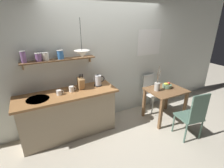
# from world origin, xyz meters

# --- Properties ---
(ground_plane) EXTENTS (14.00, 14.00, 0.00)m
(ground_plane) POSITION_xyz_m (0.00, 0.00, 0.00)
(ground_plane) COLOR #BCB29E
(back_wall) EXTENTS (6.80, 0.11, 2.70)m
(back_wall) POSITION_xyz_m (0.20, 0.65, 1.35)
(back_wall) COLOR silver
(back_wall) RESTS_ON ground_plane
(kitchen_counter) EXTENTS (1.83, 0.63, 0.92)m
(kitchen_counter) POSITION_xyz_m (-1.00, 0.32, 0.47)
(kitchen_counter) COLOR tan
(kitchen_counter) RESTS_ON ground_plane
(wall_shelf) EXTENTS (1.30, 0.20, 0.33)m
(wall_shelf) POSITION_xyz_m (-1.16, 0.49, 1.55)
(wall_shelf) COLOR brown
(dining_table) EXTENTS (0.82, 0.65, 0.73)m
(dining_table) POSITION_xyz_m (1.06, -0.11, 0.59)
(dining_table) COLOR brown
(dining_table) RESTS_ON ground_plane
(dining_chair_near) EXTENTS (0.48, 0.47, 0.98)m
(dining_chair_near) POSITION_xyz_m (1.02, -0.87, 0.53)
(dining_chair_near) COLOR #4C6B5B
(dining_chair_near) RESTS_ON ground_plane
(dining_chair_far) EXTENTS (0.44, 0.44, 0.89)m
(dining_chair_far) POSITION_xyz_m (1.09, 0.41, 0.49)
(dining_chair_far) COLOR white
(dining_chair_far) RESTS_ON ground_plane
(fruit_bowl) EXTENTS (0.21, 0.21, 0.14)m
(fruit_bowl) POSITION_xyz_m (1.14, -0.04, 0.79)
(fruit_bowl) COLOR slate
(fruit_bowl) RESTS_ON dining_table
(twig_vase) EXTENTS (0.12, 0.12, 0.54)m
(twig_vase) POSITION_xyz_m (0.84, -0.05, 0.83)
(twig_vase) COLOR #B7B2A8
(twig_vase) RESTS_ON dining_table
(electric_kettle) EXTENTS (0.25, 0.16, 0.24)m
(electric_kettle) POSITION_xyz_m (-0.35, 0.37, 1.03)
(electric_kettle) COLOR black
(electric_kettle) RESTS_ON kitchen_counter
(knife_block) EXTENTS (0.11, 0.19, 0.31)m
(knife_block) POSITION_xyz_m (-0.71, 0.36, 1.04)
(knife_block) COLOR tan
(knife_block) RESTS_ON kitchen_counter
(coffee_mug_by_sink) EXTENTS (0.13, 0.09, 0.09)m
(coffee_mug_by_sink) POSITION_xyz_m (-1.14, 0.28, 0.97)
(coffee_mug_by_sink) COLOR white
(coffee_mug_by_sink) RESTS_ON kitchen_counter
(coffee_mug_spare) EXTENTS (0.13, 0.09, 0.11)m
(coffee_mug_spare) POSITION_xyz_m (-0.91, 0.32, 0.97)
(coffee_mug_spare) COLOR white
(coffee_mug_spare) RESTS_ON kitchen_counter
(pendant_lamp) EXTENTS (0.27, 0.27, 0.64)m
(pendant_lamp) POSITION_xyz_m (-0.69, 0.24, 1.63)
(pendant_lamp) COLOR black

